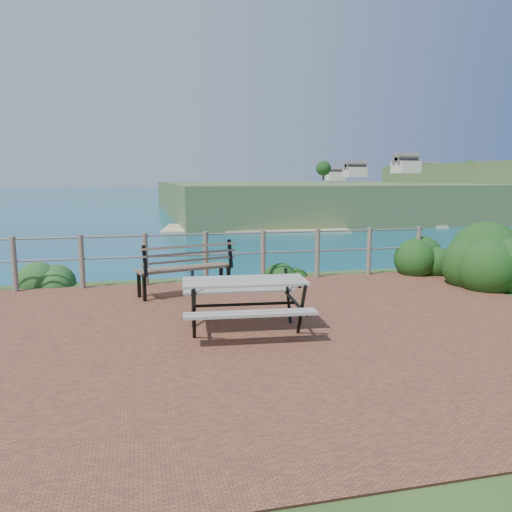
# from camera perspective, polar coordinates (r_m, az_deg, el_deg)

# --- Properties ---
(ground) EXTENTS (10.00, 7.00, 0.12)m
(ground) POSITION_cam_1_polar(r_m,az_deg,el_deg) (6.65, -1.91, -9.01)
(ground) COLOR brown
(ground) RESTS_ON ground
(ocean) EXTENTS (1200.00, 1200.00, 0.00)m
(ocean) POSITION_cam_1_polar(r_m,az_deg,el_deg) (206.23, -12.93, 8.11)
(ocean) COLOR #136F77
(ocean) RESTS_ON ground
(safety_railing) EXTENTS (9.40, 0.10, 1.00)m
(safety_railing) POSITION_cam_1_polar(r_m,az_deg,el_deg) (9.75, -5.77, 0.17)
(safety_railing) COLOR #6B5B4C
(safety_railing) RESTS_ON ground
(distant_bay) EXTENTS (290.00, 232.36, 24.00)m
(distant_bay) POSITION_cam_1_polar(r_m,az_deg,el_deg) (272.02, 26.94, 7.19)
(distant_bay) COLOR #406130
(distant_bay) RESTS_ON ground
(picnic_table) EXTENTS (1.68, 1.41, 0.69)m
(picnic_table) POSITION_cam_1_polar(r_m,az_deg,el_deg) (6.68, -1.31, -4.98)
(picnic_table) COLOR #9A968A
(picnic_table) RESTS_ON ground
(park_bench) EXTENTS (1.73, 0.87, 0.95)m
(park_bench) POSITION_cam_1_polar(r_m,az_deg,el_deg) (8.81, -8.18, -0.47)
(park_bench) COLOR brown
(park_bench) RESTS_ON ground
(shrub_right_front) EXTENTS (1.52, 1.52, 2.15)m
(shrub_right_front) POSITION_cam_1_polar(r_m,az_deg,el_deg) (10.47, 26.10, -3.29)
(shrub_right_front) COLOR #153C12
(shrub_right_front) RESTS_ON ground
(shrub_right_edge) EXTENTS (1.03, 1.03, 1.47)m
(shrub_right_edge) POSITION_cam_1_polar(r_m,az_deg,el_deg) (11.45, 17.94, -1.83)
(shrub_right_edge) COLOR #153C12
(shrub_right_edge) RESTS_ON ground
(shrub_lip_west) EXTENTS (0.86, 0.86, 0.64)m
(shrub_lip_west) POSITION_cam_1_polar(r_m,az_deg,el_deg) (10.52, -23.29, -3.05)
(shrub_lip_west) COLOR #1E511E
(shrub_lip_west) RESTS_ON ground
(shrub_lip_east) EXTENTS (0.70, 0.70, 0.41)m
(shrub_lip_east) POSITION_cam_1_polar(r_m,az_deg,el_deg) (10.57, 3.56, -2.27)
(shrub_lip_east) COLOR #153C12
(shrub_lip_east) RESTS_ON ground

